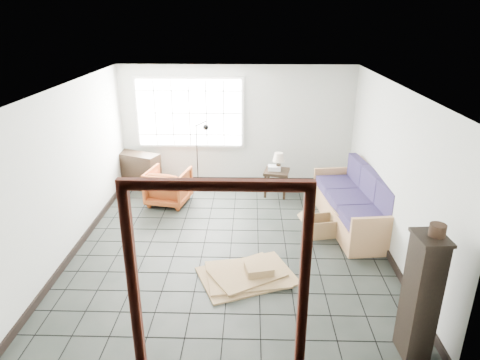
{
  "coord_description": "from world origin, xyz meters",
  "views": [
    {
      "loc": [
        0.31,
        -6.25,
        3.6
      ],
      "look_at": [
        0.14,
        0.3,
        1.02
      ],
      "focal_mm": 32.0,
      "sensor_mm": 36.0,
      "label": 1
    }
  ],
  "objects_px": {
    "side_table": "(277,175)",
    "tall_shelf": "(421,296)",
    "armchair": "(168,185)",
    "futon_sofa": "(357,206)"
  },
  "relations": [
    {
      "from": "side_table",
      "to": "tall_shelf",
      "type": "xyz_separation_m",
      "value": [
        1.3,
        -4.47,
        0.31
      ]
    },
    {
      "from": "armchair",
      "to": "side_table",
      "type": "height_order",
      "value": "armchair"
    },
    {
      "from": "side_table",
      "to": "tall_shelf",
      "type": "height_order",
      "value": "tall_shelf"
    },
    {
      "from": "tall_shelf",
      "to": "futon_sofa",
      "type": "bearing_deg",
      "value": 84.29
    },
    {
      "from": "futon_sofa",
      "to": "side_table",
      "type": "bearing_deg",
      "value": 129.37
    },
    {
      "from": "armchair",
      "to": "tall_shelf",
      "type": "relative_size",
      "value": 0.53
    },
    {
      "from": "futon_sofa",
      "to": "side_table",
      "type": "distance_m",
      "value": 1.9
    },
    {
      "from": "tall_shelf",
      "to": "armchair",
      "type": "bearing_deg",
      "value": 126.62
    },
    {
      "from": "futon_sofa",
      "to": "tall_shelf",
      "type": "bearing_deg",
      "value": -98.06
    },
    {
      "from": "armchair",
      "to": "futon_sofa",
      "type": "bearing_deg",
      "value": 178.35
    }
  ]
}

